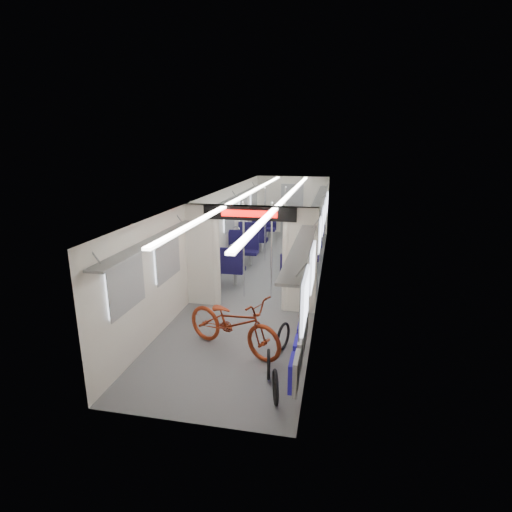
{
  "coord_description": "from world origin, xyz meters",
  "views": [
    {
      "loc": [
        1.79,
        -10.21,
        3.56
      ],
      "look_at": [
        0.04,
        -1.6,
        1.08
      ],
      "focal_mm": 28.0,
      "sensor_mm": 36.0,
      "label": 1
    }
  ],
  "objects_px": {
    "bicycle": "(233,323)",
    "stanchion_near_left": "(244,250)",
    "bike_hoop_a": "(275,389)",
    "bike_hoop_c": "(283,338)",
    "stanchion_far_left": "(265,225)",
    "seat_bay_far_right": "(310,234)",
    "stanchion_near_right": "(271,251)",
    "stanchion_far_right": "(285,223)",
    "seat_bay_near_left": "(235,254)",
    "bike_hoop_b": "(269,366)",
    "seat_bay_near_right": "(301,261)",
    "flip_bench": "(300,344)",
    "seat_bay_far_left": "(259,229)"
  },
  "relations": [
    {
      "from": "bike_hoop_c",
      "to": "seat_bay_far_right",
      "type": "bearing_deg",
      "value": 90.41
    },
    {
      "from": "seat_bay_far_left",
      "to": "seat_bay_far_right",
      "type": "bearing_deg",
      "value": -9.86
    },
    {
      "from": "stanchion_far_left",
      "to": "stanchion_far_right",
      "type": "height_order",
      "value": "same"
    },
    {
      "from": "bike_hoop_a",
      "to": "seat_bay_far_left",
      "type": "relative_size",
      "value": 0.23
    },
    {
      "from": "bike_hoop_a",
      "to": "seat_bay_near_right",
      "type": "xyz_separation_m",
      "value": [
        -0.15,
        5.43,
        0.29
      ]
    },
    {
      "from": "seat_bay_far_left",
      "to": "stanchion_far_left",
      "type": "xyz_separation_m",
      "value": [
        0.59,
        -1.99,
        0.58
      ]
    },
    {
      "from": "seat_bay_near_right",
      "to": "seat_bay_far_right",
      "type": "height_order",
      "value": "seat_bay_far_right"
    },
    {
      "from": "bike_hoop_a",
      "to": "seat_bay_far_left",
      "type": "height_order",
      "value": "seat_bay_far_left"
    },
    {
      "from": "stanchion_near_left",
      "to": "stanchion_near_right",
      "type": "bearing_deg",
      "value": 5.84
    },
    {
      "from": "bike_hoop_c",
      "to": "seat_bay_far_left",
      "type": "height_order",
      "value": "seat_bay_far_left"
    },
    {
      "from": "bicycle",
      "to": "stanchion_near_right",
      "type": "distance_m",
      "value": 2.72
    },
    {
      "from": "bicycle",
      "to": "seat_bay_near_left",
      "type": "distance_m",
      "value": 4.35
    },
    {
      "from": "seat_bay_far_right",
      "to": "stanchion_near_left",
      "type": "bearing_deg",
      "value": -104.39
    },
    {
      "from": "bike_hoop_a",
      "to": "stanchion_near_right",
      "type": "relative_size",
      "value": 0.22
    },
    {
      "from": "bicycle",
      "to": "stanchion_near_left",
      "type": "xyz_separation_m",
      "value": [
        -0.41,
        2.57,
        0.62
      ]
    },
    {
      "from": "flip_bench",
      "to": "bike_hoop_a",
      "type": "height_order",
      "value": "flip_bench"
    },
    {
      "from": "seat_bay_far_right",
      "to": "stanchion_far_right",
      "type": "relative_size",
      "value": 0.95
    },
    {
      "from": "bike_hoop_a",
      "to": "seat_bay_near_left",
      "type": "distance_m",
      "value": 5.94
    },
    {
      "from": "seat_bay_near_right",
      "to": "seat_bay_far_right",
      "type": "xyz_separation_m",
      "value": [
        -0.0,
        3.26,
        0.04
      ]
    },
    {
      "from": "seat_bay_far_left",
      "to": "seat_bay_near_right",
      "type": "bearing_deg",
      "value": -62.44
    },
    {
      "from": "seat_bay_near_left",
      "to": "bike_hoop_b",
      "type": "bearing_deg",
      "value": -69.96
    },
    {
      "from": "seat_bay_near_left",
      "to": "stanchion_near_right",
      "type": "relative_size",
      "value": 0.97
    },
    {
      "from": "bike_hoop_c",
      "to": "seat_bay_near_right",
      "type": "height_order",
      "value": "seat_bay_near_right"
    },
    {
      "from": "stanchion_near_right",
      "to": "stanchion_far_right",
      "type": "relative_size",
      "value": 1.0
    },
    {
      "from": "bike_hoop_b",
      "to": "seat_bay_far_right",
      "type": "xyz_separation_m",
      "value": [
        0.05,
        8.09,
        0.34
      ]
    },
    {
      "from": "stanchion_near_right",
      "to": "stanchion_far_right",
      "type": "height_order",
      "value": "same"
    },
    {
      "from": "bike_hoop_b",
      "to": "seat_bay_far_left",
      "type": "height_order",
      "value": "seat_bay_far_left"
    },
    {
      "from": "seat_bay_near_right",
      "to": "stanchion_far_right",
      "type": "xyz_separation_m",
      "value": [
        -0.71,
        1.95,
        0.63
      ]
    },
    {
      "from": "seat_bay_far_left",
      "to": "stanchion_far_left",
      "type": "height_order",
      "value": "stanchion_far_left"
    },
    {
      "from": "seat_bay_near_left",
      "to": "seat_bay_far_right",
      "type": "relative_size",
      "value": 1.02
    },
    {
      "from": "bike_hoop_a",
      "to": "stanchion_near_left",
      "type": "distance_m",
      "value": 4.26
    },
    {
      "from": "flip_bench",
      "to": "seat_bay_far_right",
      "type": "bearing_deg",
      "value": 93.01
    },
    {
      "from": "bike_hoop_b",
      "to": "stanchion_near_right",
      "type": "xyz_separation_m",
      "value": [
        -0.52,
        3.39,
        0.93
      ]
    },
    {
      "from": "seat_bay_near_right",
      "to": "stanchion_far_left",
      "type": "relative_size",
      "value": 0.83
    },
    {
      "from": "bike_hoop_c",
      "to": "bicycle",
      "type": "bearing_deg",
      "value": -167.42
    },
    {
      "from": "bicycle",
      "to": "stanchion_near_right",
      "type": "xyz_separation_m",
      "value": [
        0.24,
        2.63,
        0.62
      ]
    },
    {
      "from": "bike_hoop_b",
      "to": "seat_bay_near_left",
      "type": "xyz_separation_m",
      "value": [
        -1.82,
        4.98,
        0.35
      ]
    },
    {
      "from": "bicycle",
      "to": "seat_bay_far_left",
      "type": "height_order",
      "value": "seat_bay_far_left"
    },
    {
      "from": "bike_hoop_c",
      "to": "bike_hoop_a",
      "type": "bearing_deg",
      "value": -86.37
    },
    {
      "from": "flip_bench",
      "to": "seat_bay_far_right",
      "type": "distance_m",
      "value": 7.99
    },
    {
      "from": "seat_bay_near_left",
      "to": "stanchion_near_left",
      "type": "distance_m",
      "value": 1.87
    },
    {
      "from": "seat_bay_far_left",
      "to": "bike_hoop_a",
      "type": "bearing_deg",
      "value": -77.38
    },
    {
      "from": "seat_bay_near_left",
      "to": "seat_bay_near_right",
      "type": "height_order",
      "value": "seat_bay_near_left"
    },
    {
      "from": "stanchion_near_left",
      "to": "stanchion_far_left",
      "type": "bearing_deg",
      "value": 91.03
    },
    {
      "from": "bike_hoop_a",
      "to": "bike_hoop_c",
      "type": "height_order",
      "value": "bike_hoop_c"
    },
    {
      "from": "bike_hoop_a",
      "to": "stanchion_far_right",
      "type": "height_order",
      "value": "stanchion_far_right"
    },
    {
      "from": "stanchion_near_right",
      "to": "stanchion_far_right",
      "type": "bearing_deg",
      "value": 92.32
    },
    {
      "from": "bike_hoop_b",
      "to": "stanchion_near_left",
      "type": "xyz_separation_m",
      "value": [
        -1.17,
        3.33,
        0.93
      ]
    },
    {
      "from": "seat_bay_near_left",
      "to": "stanchion_far_right",
      "type": "bearing_deg",
      "value": 57.36
    },
    {
      "from": "seat_bay_far_left",
      "to": "seat_bay_far_right",
      "type": "xyz_separation_m",
      "value": [
        1.87,
        -0.32,
        -0.01
      ]
    }
  ]
}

